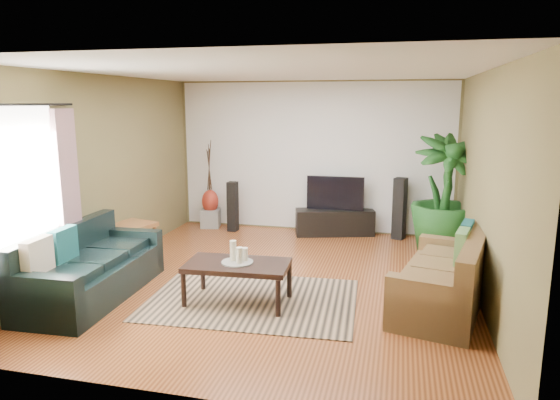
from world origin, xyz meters
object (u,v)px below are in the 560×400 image
(speaker_left, at_px, (233,207))
(side_table, at_px, (133,243))
(pedestal, at_px, (211,218))
(tv_stand, at_px, (335,222))
(speaker_right, at_px, (400,209))
(potted_plant, at_px, (444,194))
(vase, at_px, (210,201))
(television, at_px, (335,193))
(coffee_table, at_px, (238,283))
(sofa_right, at_px, (442,271))
(sofa_left, at_px, (92,263))

(speaker_left, relative_size, side_table, 1.57)
(pedestal, height_order, side_table, side_table)
(tv_stand, xyz_separation_m, speaker_right, (1.11, 0.00, 0.30))
(tv_stand, height_order, pedestal, tv_stand)
(potted_plant, distance_m, vase, 4.19)
(side_table, bearing_deg, vase, 81.21)
(potted_plant, relative_size, pedestal, 5.43)
(tv_stand, xyz_separation_m, television, (0.00, 0.00, 0.52))
(television, distance_m, speaker_right, 1.13)
(television, relative_size, vase, 2.31)
(pedestal, bearing_deg, side_table, -98.79)
(coffee_table, relative_size, side_table, 2.06)
(television, height_order, speaker_left, television)
(potted_plant, distance_m, side_table, 4.80)
(television, xyz_separation_m, potted_plant, (1.77, -0.59, 0.17))
(sofa_right, height_order, television, television)
(tv_stand, xyz_separation_m, side_table, (-2.69, -2.23, 0.06))
(speaker_left, distance_m, speaker_right, 2.96)
(speaker_left, bearing_deg, television, 9.46)
(tv_stand, relative_size, pedestal, 4.03)
(coffee_table, relative_size, speaker_right, 1.13)
(coffee_table, relative_size, vase, 2.75)
(tv_stand, distance_m, potted_plant, 1.99)
(coffee_table, bearing_deg, speaker_left, 106.50)
(sofa_left, relative_size, sofa_right, 1.11)
(sofa_right, xyz_separation_m, speaker_left, (-3.45, 2.72, 0.03))
(sofa_right, bearing_deg, pedestal, -113.00)
(sofa_right, distance_m, potted_plant, 2.36)
(speaker_left, xyz_separation_m, vase, (-0.50, 0.17, 0.04))
(vase, bearing_deg, sofa_left, -91.96)
(speaker_left, relative_size, speaker_right, 0.86)
(coffee_table, xyz_separation_m, tv_stand, (0.71, 3.33, -0.02))
(tv_stand, xyz_separation_m, vase, (-2.35, 0.00, 0.27))
(tv_stand, xyz_separation_m, pedestal, (-2.35, 0.00, -0.06))
(coffee_table, relative_size, tv_stand, 0.87)
(potted_plant, bearing_deg, sofa_right, -94.18)
(vase, xyz_separation_m, side_table, (-0.34, -2.23, -0.21))
(television, xyz_separation_m, speaker_right, (1.11, 0.00, -0.22))
(television, relative_size, potted_plant, 0.54)
(speaker_left, height_order, speaker_right, speaker_right)
(tv_stand, relative_size, television, 1.36)
(sofa_right, height_order, potted_plant, potted_plant)
(sofa_right, bearing_deg, coffee_table, -66.14)
(sofa_left, relative_size, vase, 4.75)
(speaker_right, height_order, pedestal, speaker_right)
(sofa_right, xyz_separation_m, tv_stand, (-1.61, 2.89, -0.20))
(speaker_right, bearing_deg, sofa_left, -115.84)
(sofa_left, bearing_deg, pedestal, -4.22)
(television, bearing_deg, coffee_table, -101.97)
(coffee_table, xyz_separation_m, pedestal, (-1.64, 3.33, -0.07))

